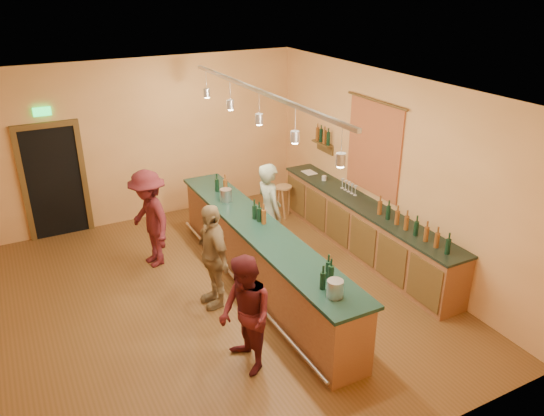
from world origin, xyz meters
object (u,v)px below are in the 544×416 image
bartender (269,212)px  bar_stool (284,193)px  tasting_bar (261,253)px  customer_a (246,315)px  customer_b (213,256)px  customer_c (150,219)px  back_counter (364,228)px

bartender → bar_stool: 1.75m
tasting_bar → bar_stool: (1.61, 2.17, -0.07)m
customer_a → bar_stool: size_ratio=2.30×
customer_b → customer_c: bearing=-164.0°
customer_c → bar_stool: bearing=93.1°
tasting_bar → customer_b: customer_b is taller
customer_a → customer_c: 3.17m
tasting_bar → bartender: (0.58, 0.80, 0.27)m
customer_a → customer_c: (-0.29, 3.15, 0.07)m
bartender → customer_a: bartender is taller
bartender → customer_b: size_ratio=1.07×
tasting_bar → customer_a: 1.91m
customer_a → customer_b: size_ratio=0.96×
customer_c → bar_stool: (2.92, 0.62, -0.31)m
bar_stool → bartender: bearing=-127.2°
back_counter → customer_a: bearing=-150.4°
back_counter → customer_b: bearing=-175.0°
back_counter → customer_c: customer_c is taller
customer_b → customer_c: (-0.48, 1.62, 0.04)m
customer_a → bartender: bearing=146.0°
customer_a → back_counter: bearing=119.0°
tasting_bar → customer_b: 0.85m
bartender → back_counter: bearing=-111.1°
back_counter → bartender: 1.72m
tasting_bar → bar_stool: 2.70m
customer_a → customer_b: 1.55m
back_counter → customer_c: size_ratio=2.67×
back_counter → bartender: (-1.56, 0.62, 0.39)m
bartender → bar_stool: (1.04, 1.37, -0.34)m
bartender → customer_a: size_ratio=1.11×
tasting_bar → customer_a: (-1.01, -1.61, 0.18)m
tasting_bar → back_counter: bearing=4.8°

